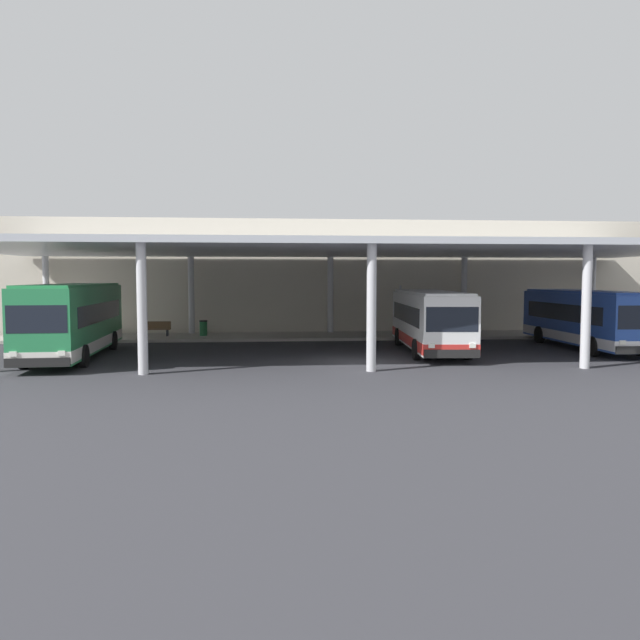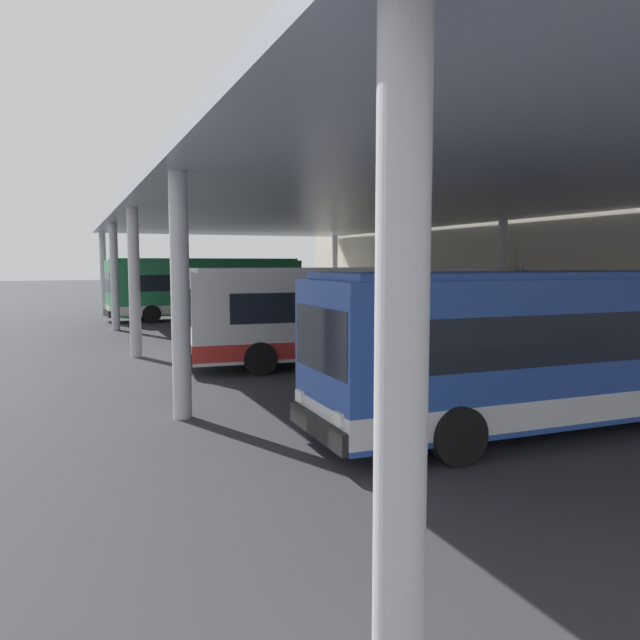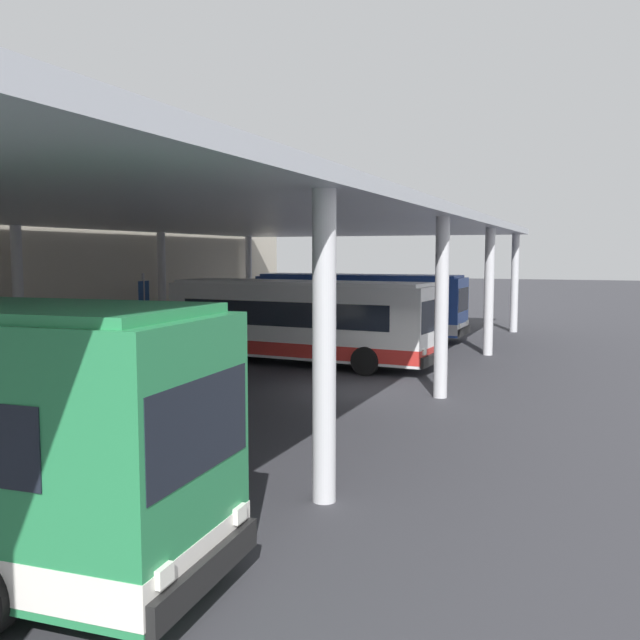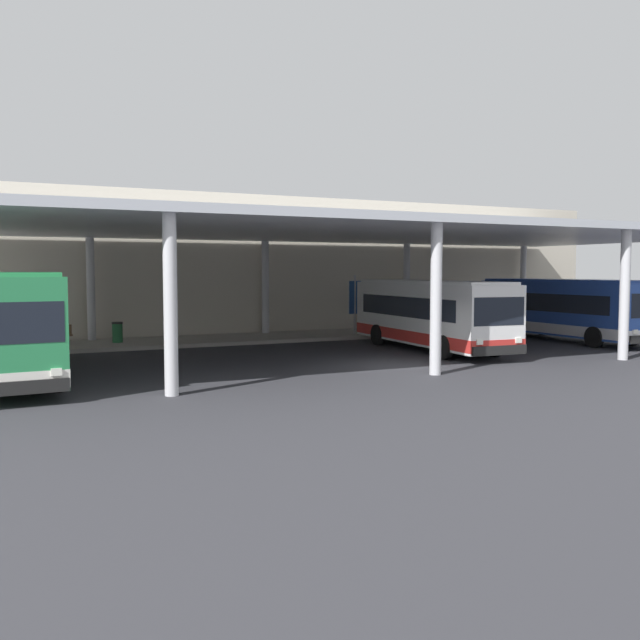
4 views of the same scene
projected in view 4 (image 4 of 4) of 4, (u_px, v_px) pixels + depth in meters
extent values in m
plane|color=#333338|center=(396.00, 366.00, 26.37)|extent=(200.00, 200.00, 0.00)
cube|color=#A39E93|center=(278.00, 337.00, 36.89)|extent=(42.00, 4.50, 0.18)
cube|color=beige|center=(256.00, 265.00, 39.53)|extent=(48.00, 1.60, 7.86)
cube|color=silver|center=(331.00, 231.00, 30.91)|extent=(40.00, 17.00, 0.30)
cylinder|color=silver|center=(170.00, 305.00, 19.89)|extent=(0.40, 0.40, 5.25)
cylinder|color=silver|center=(91.00, 291.00, 34.22)|extent=(0.40, 0.40, 5.25)
cylinder|color=silver|center=(436.00, 299.00, 23.94)|extent=(0.40, 0.40, 5.25)
cylinder|color=silver|center=(265.00, 289.00, 38.28)|extent=(0.40, 0.40, 5.25)
cylinder|color=silver|center=(625.00, 295.00, 28.00)|extent=(0.40, 0.40, 5.25)
cylinder|color=silver|center=(406.00, 287.00, 42.33)|extent=(0.40, 0.40, 5.25)
cylinder|color=silver|center=(523.00, 286.00, 46.39)|extent=(0.40, 0.40, 5.25)
cube|color=#28844C|center=(0.00, 322.00, 22.96)|extent=(3.11, 11.32, 3.10)
cube|color=white|center=(1.00, 358.00, 23.04)|extent=(3.13, 11.34, 0.50)
cube|color=black|center=(0.00, 313.00, 23.07)|extent=(3.04, 9.31, 0.90)
cube|color=black|center=(18.00, 323.00, 18.10)|extent=(2.30, 0.25, 1.10)
cube|color=black|center=(21.00, 388.00, 18.14)|extent=(2.46, 0.29, 0.36)
cube|color=yellow|center=(17.00, 284.00, 18.05)|extent=(1.75, 0.22, 0.28)
cube|color=white|center=(56.00, 372.00, 18.56)|extent=(0.28, 0.10, 0.20)
cylinder|color=black|center=(57.00, 375.00, 20.63)|extent=(0.33, 1.01, 1.00)
cylinder|color=black|center=(30.00, 353.00, 26.33)|extent=(0.33, 1.01, 1.00)
cube|color=white|center=(430.00, 313.00, 31.50)|extent=(3.32, 10.57, 2.70)
cube|color=red|center=(430.00, 335.00, 31.57)|extent=(3.34, 10.59, 0.50)
cube|color=black|center=(428.00, 306.00, 31.62)|extent=(3.21, 8.70, 0.90)
cube|color=black|center=(499.00, 311.00, 26.70)|extent=(2.30, 0.30, 1.10)
cube|color=black|center=(499.00, 350.00, 26.72)|extent=(2.45, 0.35, 0.36)
cube|color=white|center=(430.00, 282.00, 31.40)|extent=(3.08, 10.13, 0.12)
cube|color=yellow|center=(498.00, 290.00, 26.67)|extent=(1.75, 0.26, 0.28)
cube|color=white|center=(480.00, 342.00, 26.38)|extent=(0.29, 0.10, 0.20)
cube|color=white|center=(519.00, 340.00, 27.03)|extent=(0.29, 0.10, 0.20)
cylinder|color=black|center=(444.00, 347.00, 28.15)|extent=(0.36, 1.02, 1.00)
cylinder|color=black|center=(494.00, 345.00, 29.04)|extent=(0.36, 1.02, 1.00)
cylinder|color=black|center=(378.00, 335.00, 33.79)|extent=(0.36, 1.02, 1.00)
cylinder|color=black|center=(422.00, 333.00, 34.69)|extent=(0.36, 1.02, 1.00)
cube|color=#284CA8|center=(564.00, 308.00, 35.88)|extent=(2.70, 10.45, 2.70)
cube|color=silver|center=(563.00, 327.00, 35.95)|extent=(2.72, 10.47, 0.50)
cube|color=black|center=(562.00, 302.00, 35.99)|extent=(2.70, 8.58, 0.90)
cube|color=#2A50B0|center=(565.00, 281.00, 35.78)|extent=(2.49, 10.03, 0.12)
cube|color=white|center=(635.00, 332.00, 30.83)|extent=(0.28, 0.09, 0.20)
cylinder|color=black|center=(594.00, 337.00, 32.53)|extent=(0.30, 1.01, 1.00)
cylinder|color=black|center=(632.00, 335.00, 33.56)|extent=(0.30, 1.01, 1.00)
cylinder|color=black|center=(508.00, 328.00, 38.03)|extent=(0.30, 1.01, 1.00)
cylinder|color=black|center=(542.00, 326.00, 39.06)|extent=(0.30, 1.01, 1.00)
cube|color=brown|center=(52.00, 336.00, 31.91)|extent=(1.80, 0.44, 0.08)
cube|color=brown|center=(51.00, 330.00, 32.07)|extent=(1.80, 0.06, 0.44)
cube|color=#2D2D33|center=(35.00, 341.00, 31.62)|extent=(0.10, 0.36, 0.45)
cube|color=#2D2D33|center=(68.00, 340.00, 32.23)|extent=(0.10, 0.36, 0.45)
cylinder|color=#236638|center=(117.00, 333.00, 33.21)|extent=(0.48, 0.48, 0.90)
cylinder|color=black|center=(117.00, 323.00, 33.18)|extent=(0.52, 0.52, 0.08)
cylinder|color=#B2B2B7|center=(355.00, 304.00, 37.91)|extent=(0.12, 0.12, 3.20)
cube|color=#285199|center=(355.00, 297.00, 37.86)|extent=(0.70, 0.04, 1.80)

